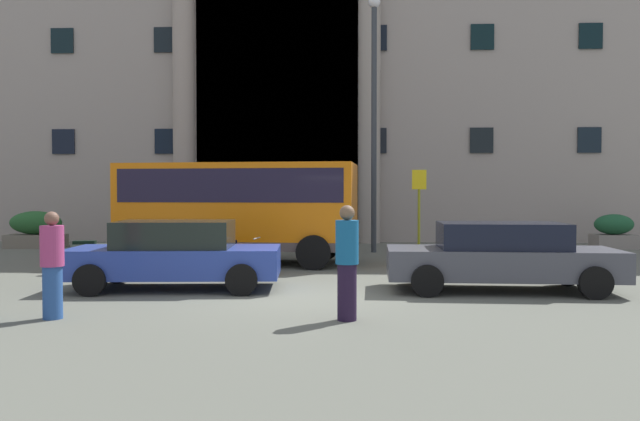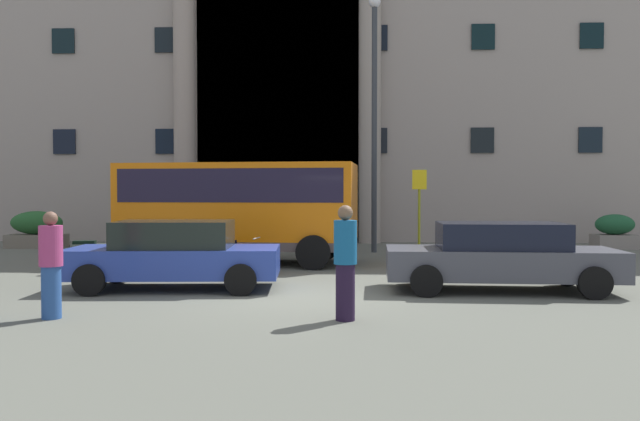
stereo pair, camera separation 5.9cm
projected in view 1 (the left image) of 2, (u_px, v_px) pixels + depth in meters
ground_plane at (300, 300)px, 11.83m from camera, size 80.00×64.00×0.12m
office_building_facade at (325, 39)px, 29.02m from camera, size 36.73×9.69×18.43m
orange_minibus at (240, 204)px, 17.35m from camera, size 6.67×3.11×2.79m
bus_stop_sign at (419, 203)px, 19.03m from camera, size 0.44×0.08×2.69m
hedge_planter_far_east at (614, 232)px, 22.08m from camera, size 1.44×0.99×1.22m
hedge_planter_far_west at (282, 227)px, 22.63m from camera, size 1.93×0.87×1.49m
hedge_planter_entrance_right at (36, 230)px, 22.28m from camera, size 1.97×0.98×1.32m
parked_sedan_second at (175, 254)px, 12.75m from camera, size 4.37×2.14×1.41m
parked_coupe_end at (501, 256)px, 12.50m from camera, size 4.64×2.08×1.38m
motorcycle_near_kerb at (231, 255)px, 15.20m from camera, size 2.06×0.56×0.89m
motorcycle_far_end at (90, 256)px, 15.05m from camera, size 2.01×0.55×0.89m
pedestrian_woman_dark_dress at (347, 262)px, 9.62m from camera, size 0.36×0.36×1.80m
pedestrian_child_trailing at (52, 265)px, 9.74m from camera, size 0.36×0.36×1.69m
lamppost_plaza_centre at (374, 105)px, 20.48m from camera, size 0.40×0.40×8.47m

